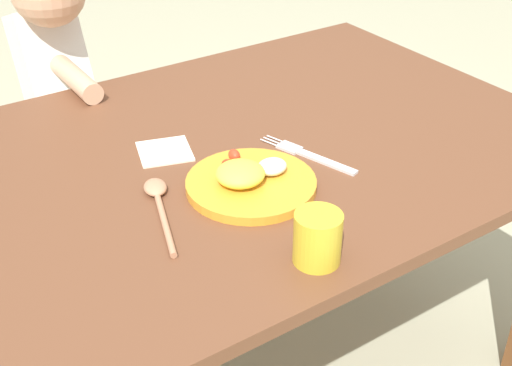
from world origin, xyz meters
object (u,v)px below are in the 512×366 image
object	(u,v)px
person	(60,104)
spoon	(158,199)
plate	(250,181)
drinking_cup	(318,238)
fork	(310,155)

from	to	relation	value
person	spoon	bearing A→B (deg)	85.01
plate	person	size ratio (longest dim) A/B	0.25
drinking_cup	person	size ratio (longest dim) A/B	0.09
plate	person	bearing A→B (deg)	97.44
person	fork	bearing A→B (deg)	109.71
plate	spoon	bearing A→B (deg)	163.19
fork	drinking_cup	distance (m)	0.33
plate	spoon	xyz separation A→B (m)	(-0.16, 0.05, -0.01)
fork	person	xyz separation A→B (m)	(-0.26, 0.73, -0.11)
plate	fork	distance (m)	0.17
drinking_cup	spoon	bearing A→B (deg)	115.09
spoon	drinking_cup	world-z (taller)	drinking_cup
plate	drinking_cup	bearing A→B (deg)	-96.96
spoon	drinking_cup	bearing A→B (deg)	-136.41
fork	person	size ratio (longest dim) A/B	0.23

